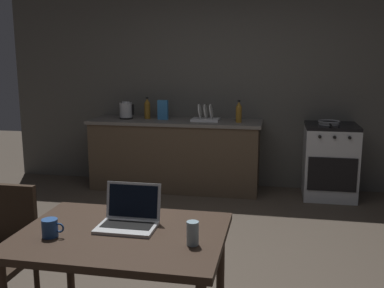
# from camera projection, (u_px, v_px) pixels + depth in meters

# --- Properties ---
(ground_plane) EXTENTS (12.00, 12.00, 0.00)m
(ground_plane) POSITION_uv_depth(u_px,v_px,m) (183.00, 274.00, 3.45)
(ground_plane) COLOR #473D33
(back_wall) EXTENTS (6.40, 0.10, 2.55)m
(back_wall) POSITION_uv_depth(u_px,v_px,m) (248.00, 88.00, 5.67)
(back_wall) COLOR #504E49
(back_wall) RESTS_ON ground_plane
(kitchen_counter) EXTENTS (2.16, 0.64, 0.88)m
(kitchen_counter) POSITION_uv_depth(u_px,v_px,m) (175.00, 154.00, 5.65)
(kitchen_counter) COLOR #4C3D2D
(kitchen_counter) RESTS_ON ground_plane
(stove_oven) EXTENTS (0.60, 0.62, 0.88)m
(stove_oven) POSITION_uv_depth(u_px,v_px,m) (330.00, 161.00, 5.30)
(stove_oven) COLOR #B7BABF
(stove_oven) RESTS_ON ground_plane
(dining_table) EXTENTS (1.11, 0.83, 0.73)m
(dining_table) POSITION_uv_depth(u_px,v_px,m) (122.00, 245.00, 2.41)
(dining_table) COLOR #332319
(dining_table) RESTS_ON ground_plane
(chair) EXTENTS (0.40, 0.40, 0.87)m
(chair) POSITION_uv_depth(u_px,v_px,m) (1.00, 247.00, 2.75)
(chair) COLOR #2D2116
(chair) RESTS_ON ground_plane
(laptop) EXTENTS (0.32, 0.26, 0.23)m
(laptop) POSITION_uv_depth(u_px,v_px,m) (129.00, 218.00, 2.47)
(laptop) COLOR silver
(laptop) RESTS_ON dining_table
(electric_kettle) EXTENTS (0.19, 0.17, 0.22)m
(electric_kettle) POSITION_uv_depth(u_px,v_px,m) (126.00, 111.00, 5.67)
(electric_kettle) COLOR black
(electric_kettle) RESTS_ON kitchen_counter
(bottle) EXTENTS (0.07, 0.07, 0.27)m
(bottle) POSITION_uv_depth(u_px,v_px,m) (239.00, 112.00, 5.35)
(bottle) COLOR #8C601E
(bottle) RESTS_ON kitchen_counter
(frying_pan) EXTENTS (0.25, 0.43, 0.05)m
(frying_pan) POSITION_uv_depth(u_px,v_px,m) (329.00, 122.00, 5.19)
(frying_pan) COLOR gray
(frying_pan) RESTS_ON stove_oven
(coffee_mug) EXTENTS (0.12, 0.08, 0.10)m
(coffee_mug) POSITION_uv_depth(u_px,v_px,m) (50.00, 228.00, 2.33)
(coffee_mug) COLOR #264C8C
(coffee_mug) RESTS_ON dining_table
(drinking_glass) EXTENTS (0.06, 0.06, 0.12)m
(drinking_glass) POSITION_uv_depth(u_px,v_px,m) (193.00, 233.00, 2.23)
(drinking_glass) COLOR #99B7C6
(drinking_glass) RESTS_ON dining_table
(cereal_box) EXTENTS (0.13, 0.05, 0.25)m
(cereal_box) POSITION_uv_depth(u_px,v_px,m) (163.00, 110.00, 5.60)
(cereal_box) COLOR #3372B2
(cereal_box) RESTS_ON kitchen_counter
(dish_rack) EXTENTS (0.34, 0.26, 0.21)m
(dish_rack) POSITION_uv_depth(u_px,v_px,m) (206.00, 117.00, 5.49)
(dish_rack) COLOR silver
(dish_rack) RESTS_ON kitchen_counter
(bottle_b) EXTENTS (0.08, 0.08, 0.28)m
(bottle_b) POSITION_uv_depth(u_px,v_px,m) (147.00, 108.00, 5.69)
(bottle_b) COLOR #8C601E
(bottle_b) RESTS_ON kitchen_counter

